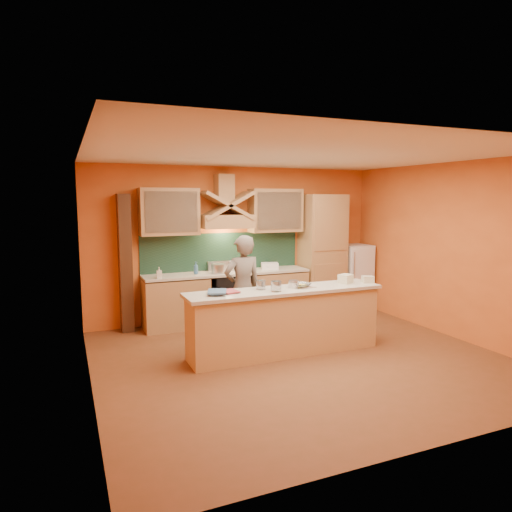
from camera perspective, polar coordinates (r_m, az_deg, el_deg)
name	(u,v)px	position (r m, az deg, el deg)	size (l,w,h in m)	color
floor	(300,359)	(6.56, 5.58, -12.64)	(5.50, 5.00, 0.01)	brown
ceiling	(303,155)	(6.20, 5.91, 12.50)	(5.50, 5.00, 0.01)	white
wall_back	(237,243)	(8.49, -2.35, 1.63)	(5.50, 0.02, 2.80)	orange
wall_front	(442,295)	(4.24, 22.18, -4.53)	(5.50, 0.02, 2.80)	orange
wall_left	(87,272)	(5.48, -20.41, -1.88)	(0.02, 5.00, 2.80)	orange
wall_right	(454,251)	(7.91, 23.51, 0.63)	(0.02, 5.00, 2.80)	orange
base_cabinet_left	(176,303)	(8.01, -10.00, -5.85)	(1.10, 0.60, 0.86)	tan
base_cabinet_right	(275,294)	(8.62, 2.45, -4.81)	(1.10, 0.60, 0.86)	tan
counter_top	(228,273)	(8.18, -3.57, -2.13)	(3.00, 0.62, 0.04)	beige
stove	(228,298)	(8.26, -3.54, -5.21)	(0.60, 0.58, 0.90)	black
backsplash	(222,252)	(8.39, -4.23, 0.52)	(3.00, 0.03, 0.70)	#173326
range_hood	(226,221)	(8.13, -3.74, 4.34)	(0.92, 0.50, 0.24)	tan
hood_chimney	(224,188)	(8.21, -4.00, 8.42)	(0.30, 0.30, 0.50)	tan
upper_cabinet_left	(169,212)	(7.92, -10.81, 5.46)	(1.00, 0.35, 0.80)	tan
upper_cabinet_right	(275,211)	(8.57, 2.45, 5.70)	(1.00, 0.35, 0.80)	tan
pantry_column	(322,254)	(8.97, 8.26, 0.25)	(0.80, 0.60, 2.30)	tan
fridge	(354,277)	(9.45, 12.11, -2.55)	(0.58, 0.60, 1.30)	white
trim_column_left	(125,263)	(7.89, -16.03, -0.89)	(0.20, 0.30, 2.30)	#472816
island_body	(285,323)	(6.64, 3.62, -8.40)	(2.80, 0.55, 0.88)	tan
island_top	(285,291)	(6.52, 3.65, -4.33)	(2.90, 0.62, 0.05)	beige
person	(243,289)	(7.06, -1.68, -4.14)	(0.61, 0.40, 1.67)	#70665B
pot_large	(218,270)	(8.02, -4.73, -1.70)	(0.24, 0.24, 0.17)	#B8B7BF
pot_small	(235,267)	(8.36, -2.63, -1.40)	(0.20, 0.20, 0.15)	silver
soap_bottle_a	(159,273)	(7.66, -12.01, -2.05)	(0.08, 0.09, 0.19)	silver
soap_bottle_b	(196,268)	(7.96, -7.53, -1.49)	(0.08, 0.08, 0.22)	#366596
bowl_back	(268,267)	(8.51, 1.46, -1.34)	(0.25, 0.25, 0.08)	white
dish_rack	(270,266)	(8.52, 1.73, -1.23)	(0.31, 0.24, 0.11)	white
book_lower	(223,292)	(6.23, -4.15, -4.53)	(0.21, 0.28, 0.03)	#B44048
book_upper	(208,292)	(6.17, -6.05, -4.47)	(0.25, 0.34, 0.03)	#3C5E85
jar_large	(276,286)	(6.32, 2.52, -3.80)	(0.15, 0.15, 0.14)	silver
jar_small	(261,285)	(6.45, 0.62, -3.63)	(0.13, 0.13, 0.13)	silver
kitchen_scale	(294,285)	(6.57, 4.72, -3.63)	(0.11, 0.11, 0.09)	white
mixing_bowl	(301,285)	(6.63, 5.66, -3.65)	(0.26, 0.26, 0.06)	silver
cloth	(306,286)	(6.68, 6.31, -3.81)	(0.24, 0.18, 0.02)	beige
grocery_bag_a	(346,279)	(7.06, 11.15, -2.81)	(0.21, 0.17, 0.13)	beige
grocery_bag_b	(368,279)	(7.17, 13.81, -2.86)	(0.17, 0.13, 0.10)	beige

